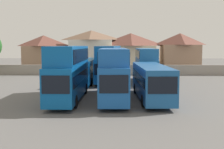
# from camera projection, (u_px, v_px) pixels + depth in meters

# --- Properties ---
(ground) EXTENTS (140.00, 140.00, 0.00)m
(ground) POSITION_uv_depth(u_px,v_px,m) (114.00, 79.00, 46.59)
(ground) COLOR #605E5B
(depot_boundary_wall) EXTENTS (56.00, 0.50, 1.80)m
(depot_boundary_wall) POSITION_uv_depth(u_px,v_px,m) (115.00, 70.00, 51.71)
(depot_boundary_wall) COLOR gray
(depot_boundary_wall) RESTS_ON ground
(bus_1) EXTENTS (2.58, 11.94, 5.17)m
(bus_1) POSITION_uv_depth(u_px,v_px,m) (69.00, 70.00, 28.28)
(bus_1) COLOR #0B529C
(bus_1) RESTS_ON ground
(bus_2) EXTENTS (2.82, 11.98, 4.94)m
(bus_2) POSITION_uv_depth(u_px,v_px,m) (113.00, 71.00, 28.49)
(bus_2) COLOR #1753A5
(bus_2) RESTS_ON ground
(bus_3) EXTENTS (3.03, 11.78, 3.32)m
(bus_3) POSITION_uv_depth(u_px,v_px,m) (151.00, 80.00, 28.50)
(bus_3) COLOR #1A5494
(bus_3) RESTS_ON ground
(bus_4) EXTENTS (2.79, 11.65, 3.28)m
(bus_4) POSITION_uv_depth(u_px,v_px,m) (85.00, 69.00, 41.48)
(bus_4) COLOR #105E9F
(bus_4) RESTS_ON ground
(bus_5) EXTENTS (3.49, 11.61, 5.12)m
(bus_5) POSITION_uv_depth(u_px,v_px,m) (109.00, 62.00, 41.97)
(bus_5) COLOR #125BA3
(bus_5) RESTS_ON ground
(bus_6) EXTENTS (2.57, 10.40, 4.77)m
(bus_6) POSITION_uv_depth(u_px,v_px,m) (146.00, 63.00, 41.62)
(bus_6) COLOR #1D61A0
(bus_6) RESTS_ON ground
(house_terrace_left) EXTENTS (7.95, 6.54, 7.26)m
(house_terrace_left) POSITION_uv_depth(u_px,v_px,m) (44.00, 52.00, 61.97)
(house_terrace_left) COLOR #9E7A60
(house_terrace_left) RESTS_ON ground
(house_terrace_centre) EXTENTS (8.95, 6.31, 8.23)m
(house_terrace_centre) POSITION_uv_depth(u_px,v_px,m) (91.00, 50.00, 60.71)
(house_terrace_centre) COLOR silver
(house_terrace_centre) RESTS_ON ground
(house_terrace_right) EXTENTS (9.95, 8.30, 7.64)m
(house_terrace_right) POSITION_uv_depth(u_px,v_px,m) (131.00, 52.00, 60.53)
(house_terrace_right) COLOR beige
(house_terrace_right) RESTS_ON ground
(house_terrace_far_right) EXTENTS (7.58, 6.89, 7.63)m
(house_terrace_far_right) POSITION_uv_depth(u_px,v_px,m) (180.00, 52.00, 59.79)
(house_terrace_far_right) COLOR #9E7A60
(house_terrace_far_right) RESTS_ON ground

